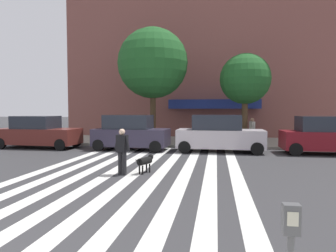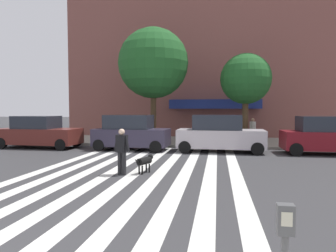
{
  "view_description": "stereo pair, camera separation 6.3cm",
  "coord_description": "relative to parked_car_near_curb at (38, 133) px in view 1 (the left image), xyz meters",
  "views": [
    {
      "loc": [
        4.13,
        -3.08,
        2.3
      ],
      "look_at": [
        2.03,
        9.76,
        1.59
      ],
      "focal_mm": 31.65,
      "sensor_mm": 36.0,
      "label": 1
    },
    {
      "loc": [
        4.19,
        -3.07,
        2.3
      ],
      "look_at": [
        2.03,
        9.76,
        1.59
      ],
      "focal_mm": 31.65,
      "sensor_mm": 36.0,
      "label": 2
    }
  ],
  "objects": [
    {
      "name": "ground_plane",
      "position": [
        6.53,
        -5.92,
        -0.92
      ],
      "size": [
        160.0,
        160.0,
        0.0
      ],
      "primitive_type": "plane",
      "color": "#353538"
    },
    {
      "name": "parked_car_third_in_line",
      "position": [
        10.82,
        -0.0,
        0.05
      ],
      "size": [
        4.7,
        2.0,
        2.03
      ],
      "color": "#B8AFB6",
      "rests_on": "ground_plane"
    },
    {
      "name": "pedestrian_dog_walker",
      "position": [
        7.38,
        -6.39,
        0.01
      ],
      "size": [
        0.68,
        0.37,
        1.64
      ],
      "color": "black",
      "rests_on": "ground_plane"
    },
    {
      "name": "street_tree_nearest",
      "position": [
        6.52,
        2.77,
        4.42
      ],
      "size": [
        4.6,
        4.6,
        7.51
      ],
      "color": "#4C3823",
      "rests_on": "sidewalk_far"
    },
    {
      "name": "street_tree_middle",
      "position": [
        12.46,
        3.21,
        3.34
      ],
      "size": [
        3.23,
        3.23,
        5.75
      ],
      "color": "#4C3823",
      "rests_on": "sidewalk_far"
    },
    {
      "name": "parked_car_fourth_in_line",
      "position": [
        16.16,
        -0.0,
        0.02
      ],
      "size": [
        4.22,
        1.92,
        1.98
      ],
      "color": "maroon",
      "rests_on": "ground_plane"
    },
    {
      "name": "pedestrian_bystander",
      "position": [
        12.9,
        2.83,
        0.16
      ],
      "size": [
        0.36,
        0.69,
        1.64
      ],
      "color": "black",
      "rests_on": "sidewalk_far"
    },
    {
      "name": "dog_on_leash",
      "position": [
        8.12,
        -5.98,
        -0.47
      ],
      "size": [
        0.52,
        0.97,
        0.65
      ],
      "color": "black",
      "rests_on": "ground_plane"
    },
    {
      "name": "parked_car_near_curb",
      "position": [
        0.0,
        0.0,
        0.0
      ],
      "size": [
        4.86,
        2.11,
        1.94
      ],
      "color": "maroon",
      "rests_on": "ground_plane"
    },
    {
      "name": "sidewalk_far",
      "position": [
        6.53,
        4.48,
        -0.84
      ],
      "size": [
        80.0,
        6.0,
        0.15
      ],
      "primitive_type": "cube",
      "color": "gray",
      "rests_on": "ground_plane"
    },
    {
      "name": "parked_car_behind_first",
      "position": [
        5.79,
        0.0,
        0.06
      ],
      "size": [
        4.3,
        2.1,
        2.02
      ],
      "color": "#312B3F",
      "rests_on": "ground_plane"
    },
    {
      "name": "crosswalk_stripes",
      "position": [
        7.78,
        -5.92,
        -0.91
      ],
      "size": [
        7.65,
        14.19,
        0.01
      ],
      "color": "silver",
      "rests_on": "ground_plane"
    }
  ]
}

